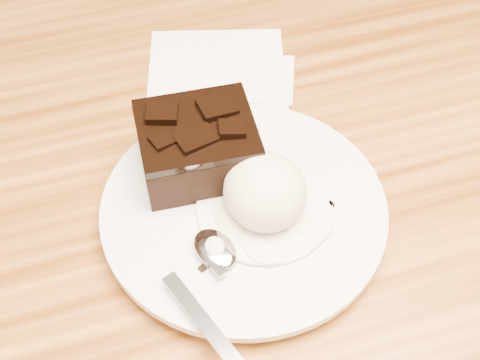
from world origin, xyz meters
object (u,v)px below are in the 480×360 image
object	(u,v)px
plate	(244,212)
spoon	(215,250)
dining_table	(209,340)
brownie	(198,148)
napkin	(217,74)
ice_cream_scoop	(265,192)

from	to	relation	value
plate	spoon	distance (m)	0.05
dining_table	brownie	world-z (taller)	brownie
brownie	napkin	distance (m)	0.14
brownie	napkin	xyz separation A→B (m)	(0.05, 0.12, -0.04)
dining_table	plate	distance (m)	0.39
dining_table	napkin	size ratio (longest dim) A/B	8.87
brownie	spoon	distance (m)	0.09
plate	ice_cream_scoop	world-z (taller)	ice_cream_scoop
plate	spoon	world-z (taller)	spoon
ice_cream_scoop	napkin	distance (m)	0.19
dining_table	ice_cream_scoop	xyz separation A→B (m)	(0.04, -0.09, 0.42)
brownie	ice_cream_scoop	bearing A→B (deg)	-58.21
plate	spoon	xyz separation A→B (m)	(-0.03, -0.04, 0.01)
brownie	ice_cream_scoop	world-z (taller)	ice_cream_scoop
plate	ice_cream_scoop	xyz separation A→B (m)	(0.01, -0.01, 0.03)
dining_table	brownie	distance (m)	0.42
brownie	spoon	size ratio (longest dim) A/B	0.57
brownie	spoon	world-z (taller)	brownie
ice_cream_scoop	napkin	bearing A→B (deg)	85.65
brownie	plate	bearing A→B (deg)	-65.94
spoon	napkin	bearing A→B (deg)	54.36
dining_table	spoon	xyz separation A→B (m)	(-0.01, -0.11, 0.40)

